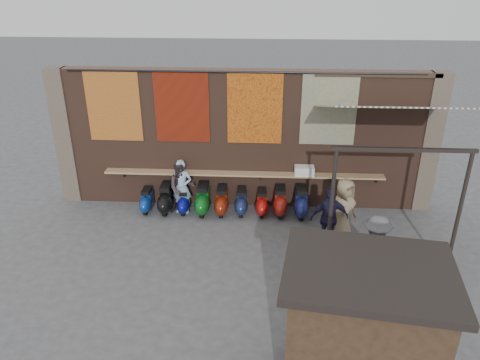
{
  "coord_description": "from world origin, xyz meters",
  "views": [
    {
      "loc": [
        0.57,
        -9.84,
        6.66
      ],
      "look_at": [
        -0.03,
        1.2,
        1.44
      ],
      "focal_mm": 35.0,
      "sensor_mm": 36.0,
      "label": 1
    }
  ],
  "objects_px": {
    "scooter_stool_2": "(184,201)",
    "shopper_tan": "(343,210)",
    "scooter_stool_4": "(222,201)",
    "scooter_stool_7": "(280,201)",
    "scooter_stool_1": "(166,198)",
    "diner_right": "(182,188)",
    "scooter_stool_6": "(262,202)",
    "shopper_navy": "(329,218)",
    "scooter_stool_8": "(301,202)",
    "market_stall": "(361,338)",
    "scooter_stool_0": "(147,200)",
    "scooter_stool_3": "(203,199)",
    "shopper_grey": "(375,250)",
    "shelf_box": "(304,171)",
    "scooter_stool_5": "(241,202)",
    "diner_left": "(182,187)"
  },
  "relations": [
    {
      "from": "scooter_stool_2",
      "to": "shopper_tan",
      "type": "relative_size",
      "value": 0.42
    },
    {
      "from": "scooter_stool_4",
      "to": "scooter_stool_7",
      "type": "bearing_deg",
      "value": 2.0
    },
    {
      "from": "scooter_stool_1",
      "to": "diner_right",
      "type": "xyz_separation_m",
      "value": [
        0.47,
        -0.0,
        0.36
      ]
    },
    {
      "from": "scooter_stool_6",
      "to": "scooter_stool_2",
      "type": "bearing_deg",
      "value": -179.71
    },
    {
      "from": "scooter_stool_2",
      "to": "shopper_navy",
      "type": "bearing_deg",
      "value": -21.84
    },
    {
      "from": "scooter_stool_2",
      "to": "scooter_stool_4",
      "type": "xyz_separation_m",
      "value": [
        1.1,
        -0.02,
        0.05
      ]
    },
    {
      "from": "scooter_stool_6",
      "to": "shopper_navy",
      "type": "bearing_deg",
      "value": -43.24
    },
    {
      "from": "scooter_stool_1",
      "to": "scooter_stool_8",
      "type": "distance_m",
      "value": 3.88
    },
    {
      "from": "diner_right",
      "to": "market_stall",
      "type": "xyz_separation_m",
      "value": [
        3.92,
        -6.1,
        0.44
      ]
    },
    {
      "from": "scooter_stool_4",
      "to": "shopper_navy",
      "type": "height_order",
      "value": "shopper_navy"
    },
    {
      "from": "scooter_stool_2",
      "to": "shopper_tan",
      "type": "distance_m",
      "value": 4.53
    },
    {
      "from": "scooter_stool_0",
      "to": "shopper_navy",
      "type": "distance_m",
      "value": 5.29
    },
    {
      "from": "scooter_stool_3",
      "to": "scooter_stool_7",
      "type": "relative_size",
      "value": 1.07
    },
    {
      "from": "scooter_stool_3",
      "to": "shopper_grey",
      "type": "distance_m",
      "value": 5.19
    },
    {
      "from": "scooter_stool_1",
      "to": "scooter_stool_6",
      "type": "bearing_deg",
      "value": 0.24
    },
    {
      "from": "scooter_stool_0",
      "to": "scooter_stool_4",
      "type": "distance_m",
      "value": 2.19
    },
    {
      "from": "scooter_stool_7",
      "to": "scooter_stool_4",
      "type": "bearing_deg",
      "value": -178.0
    },
    {
      "from": "shelf_box",
      "to": "scooter_stool_4",
      "type": "relative_size",
      "value": 0.66
    },
    {
      "from": "scooter_stool_3",
      "to": "scooter_stool_4",
      "type": "distance_m",
      "value": 0.55
    },
    {
      "from": "scooter_stool_0",
      "to": "scooter_stool_6",
      "type": "distance_m",
      "value": 3.34
    },
    {
      "from": "scooter_stool_2",
      "to": "shopper_grey",
      "type": "height_order",
      "value": "shopper_grey"
    },
    {
      "from": "scooter_stool_1",
      "to": "scooter_stool_5",
      "type": "bearing_deg",
      "value": 0.22
    },
    {
      "from": "scooter_stool_2",
      "to": "diner_right",
      "type": "bearing_deg",
      "value": -174.38
    },
    {
      "from": "shopper_grey",
      "to": "market_stall",
      "type": "xyz_separation_m",
      "value": [
        -0.89,
        -3.08,
        0.37
      ]
    },
    {
      "from": "diner_left",
      "to": "shopper_grey",
      "type": "height_order",
      "value": "shopper_grey"
    },
    {
      "from": "scooter_stool_6",
      "to": "shelf_box",
      "type": "bearing_deg",
      "value": 13.6
    },
    {
      "from": "scooter_stool_0",
      "to": "scooter_stool_3",
      "type": "xyz_separation_m",
      "value": [
        1.64,
        -0.01,
        0.09
      ]
    },
    {
      "from": "scooter_stool_2",
      "to": "scooter_stool_7",
      "type": "bearing_deg",
      "value": 0.74
    },
    {
      "from": "shopper_navy",
      "to": "shopper_tan",
      "type": "xyz_separation_m",
      "value": [
        0.4,
        0.36,
        0.03
      ]
    },
    {
      "from": "scooter_stool_3",
      "to": "shopper_grey",
      "type": "bearing_deg",
      "value": -35.45
    },
    {
      "from": "diner_right",
      "to": "scooter_stool_6",
      "type": "bearing_deg",
      "value": -12.01
    },
    {
      "from": "scooter_stool_5",
      "to": "shopper_navy",
      "type": "height_order",
      "value": "shopper_navy"
    },
    {
      "from": "market_stall",
      "to": "scooter_stool_3",
      "type": "bearing_deg",
      "value": 126.67
    },
    {
      "from": "shopper_grey",
      "to": "scooter_stool_6",
      "type": "bearing_deg",
      "value": -36.86
    },
    {
      "from": "shopper_navy",
      "to": "shopper_grey",
      "type": "distance_m",
      "value": 1.66
    },
    {
      "from": "scooter_stool_5",
      "to": "diner_right",
      "type": "relative_size",
      "value": 0.5
    },
    {
      "from": "scooter_stool_4",
      "to": "diner_right",
      "type": "bearing_deg",
      "value": 179.1
    },
    {
      "from": "scooter_stool_0",
      "to": "scooter_stool_1",
      "type": "height_order",
      "value": "scooter_stool_1"
    },
    {
      "from": "scooter_stool_2",
      "to": "shopper_navy",
      "type": "distance_m",
      "value": 4.27
    },
    {
      "from": "scooter_stool_5",
      "to": "scooter_stool_1",
      "type": "bearing_deg",
      "value": -179.78
    },
    {
      "from": "scooter_stool_5",
      "to": "shelf_box",
      "type": "bearing_deg",
      "value": 9.25
    },
    {
      "from": "scooter_stool_1",
      "to": "shopper_navy",
      "type": "xyz_separation_m",
      "value": [
        4.46,
        -1.58,
        0.41
      ]
    },
    {
      "from": "shelf_box",
      "to": "scooter_stool_5",
      "type": "xyz_separation_m",
      "value": [
        -1.76,
        -0.29,
        -0.89
      ]
    },
    {
      "from": "shelf_box",
      "to": "scooter_stool_6",
      "type": "height_order",
      "value": "shelf_box"
    },
    {
      "from": "diner_left",
      "to": "shopper_navy",
      "type": "xyz_separation_m",
      "value": [
        3.98,
        -1.56,
        0.02
      ]
    },
    {
      "from": "diner_right",
      "to": "shopper_grey",
      "type": "xyz_separation_m",
      "value": [
        4.81,
        -3.02,
        0.08
      ]
    },
    {
      "from": "scooter_stool_3",
      "to": "shopper_navy",
      "type": "relative_size",
      "value": 0.54
    },
    {
      "from": "scooter_stool_8",
      "to": "diner_right",
      "type": "xyz_separation_m",
      "value": [
        -3.41,
        0.02,
        0.36
      ]
    },
    {
      "from": "shelf_box",
      "to": "scooter_stool_8",
      "type": "xyz_separation_m",
      "value": [
        -0.06,
        -0.32,
        -0.84
      ]
    },
    {
      "from": "scooter_stool_7",
      "to": "diner_left",
      "type": "bearing_deg",
      "value": -178.91
    }
  ]
}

